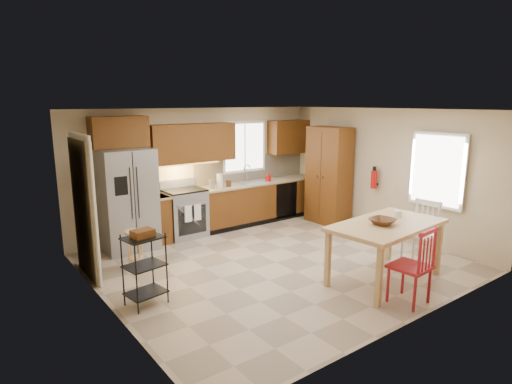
{
  "coord_description": "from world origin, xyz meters",
  "views": [
    {
      "loc": [
        -4.27,
        -5.19,
        2.64
      ],
      "look_at": [
        -0.12,
        0.4,
        1.15
      ],
      "focal_mm": 30.0,
      "sensor_mm": 36.0,
      "label": 1
    }
  ],
  "objects_px": {
    "utility_cart": "(145,269)",
    "fire_extinguisher": "(374,179)",
    "range_stove": "(185,214)",
    "chair_red": "(410,265)",
    "table_bowl": "(382,225)",
    "bar_stool": "(135,250)",
    "refrigerator": "(127,200)",
    "pantry": "(328,176)",
    "table_jar": "(397,215)",
    "soap_bottle": "(268,177)",
    "dining_table": "(385,252)",
    "chair_white": "(420,234)"
  },
  "relations": [
    {
      "from": "chair_red",
      "to": "utility_cart",
      "type": "distance_m",
      "value": 3.48
    },
    {
      "from": "refrigerator",
      "to": "soap_bottle",
      "type": "xyz_separation_m",
      "value": [
        3.18,
        -0.02,
        0.09
      ]
    },
    {
      "from": "soap_bottle",
      "to": "table_bowl",
      "type": "xyz_separation_m",
      "value": [
        -0.74,
        -3.6,
        -0.11
      ]
    },
    {
      "from": "refrigerator",
      "to": "range_stove",
      "type": "height_order",
      "value": "refrigerator"
    },
    {
      "from": "refrigerator",
      "to": "table_jar",
      "type": "relative_size",
      "value": 10.42
    },
    {
      "from": "chair_white",
      "to": "table_bowl",
      "type": "height_order",
      "value": "chair_white"
    },
    {
      "from": "fire_extinguisher",
      "to": "dining_table",
      "type": "relative_size",
      "value": 0.2
    },
    {
      "from": "pantry",
      "to": "chair_red",
      "type": "relative_size",
      "value": 2.0
    },
    {
      "from": "fire_extinguisher",
      "to": "chair_red",
      "type": "xyz_separation_m",
      "value": [
        -2.13,
        -2.3,
        -0.57
      ]
    },
    {
      "from": "chair_white",
      "to": "table_jar",
      "type": "distance_m",
      "value": 0.68
    },
    {
      "from": "dining_table",
      "to": "table_jar",
      "type": "height_order",
      "value": "table_jar"
    },
    {
      "from": "soap_bottle",
      "to": "dining_table",
      "type": "height_order",
      "value": "soap_bottle"
    },
    {
      "from": "table_bowl",
      "to": "table_jar",
      "type": "relative_size",
      "value": 2.07
    },
    {
      "from": "pantry",
      "to": "table_jar",
      "type": "distance_m",
      "value": 2.85
    },
    {
      "from": "fire_extinguisher",
      "to": "table_bowl",
      "type": "xyz_separation_m",
      "value": [
        -1.89,
        -1.65,
        -0.22
      ]
    },
    {
      "from": "pantry",
      "to": "table_bowl",
      "type": "bearing_deg",
      "value": -121.96
    },
    {
      "from": "bar_stool",
      "to": "utility_cart",
      "type": "height_order",
      "value": "utility_cart"
    },
    {
      "from": "table_jar",
      "to": "table_bowl",
      "type": "bearing_deg",
      "value": -167.47
    },
    {
      "from": "table_bowl",
      "to": "bar_stool",
      "type": "xyz_separation_m",
      "value": [
        -2.7,
        2.67,
        -0.57
      ]
    },
    {
      "from": "table_bowl",
      "to": "table_jar",
      "type": "bearing_deg",
      "value": 12.53
    },
    {
      "from": "table_bowl",
      "to": "bar_stool",
      "type": "height_order",
      "value": "table_bowl"
    },
    {
      "from": "chair_red",
      "to": "table_jar",
      "type": "relative_size",
      "value": 6.01
    },
    {
      "from": "refrigerator",
      "to": "pantry",
      "type": "relative_size",
      "value": 0.87
    },
    {
      "from": "fire_extinguisher",
      "to": "chair_red",
      "type": "distance_m",
      "value": 3.19
    },
    {
      "from": "table_jar",
      "to": "utility_cart",
      "type": "relative_size",
      "value": 0.18
    },
    {
      "from": "fire_extinguisher",
      "to": "soap_bottle",
      "type": "bearing_deg",
      "value": 120.53
    },
    {
      "from": "bar_stool",
      "to": "utility_cart",
      "type": "relative_size",
      "value": 0.64
    },
    {
      "from": "soap_bottle",
      "to": "refrigerator",
      "type": "bearing_deg",
      "value": 179.55
    },
    {
      "from": "refrigerator",
      "to": "table_jar",
      "type": "xyz_separation_m",
      "value": [
        2.95,
        -3.52,
        0.01
      ]
    },
    {
      "from": "pantry",
      "to": "bar_stool",
      "type": "distance_m",
      "value": 4.45
    },
    {
      "from": "utility_cart",
      "to": "fire_extinguisher",
      "type": "bearing_deg",
      "value": -6.3
    },
    {
      "from": "chair_white",
      "to": "utility_cart",
      "type": "distance_m",
      "value": 4.33
    },
    {
      "from": "fire_extinguisher",
      "to": "chair_white",
      "type": "bearing_deg",
      "value": -117.24
    },
    {
      "from": "refrigerator",
      "to": "chair_white",
      "type": "relative_size",
      "value": 1.73
    },
    {
      "from": "range_stove",
      "to": "table_jar",
      "type": "relative_size",
      "value": 5.27
    },
    {
      "from": "dining_table",
      "to": "refrigerator",
      "type": "bearing_deg",
      "value": 120.21
    },
    {
      "from": "pantry",
      "to": "bar_stool",
      "type": "xyz_separation_m",
      "value": [
        -4.39,
        -0.03,
        -0.74
      ]
    },
    {
      "from": "pantry",
      "to": "fire_extinguisher",
      "type": "height_order",
      "value": "pantry"
    },
    {
      "from": "pantry",
      "to": "dining_table",
      "type": "height_order",
      "value": "pantry"
    },
    {
      "from": "soap_bottle",
      "to": "chair_red",
      "type": "bearing_deg",
      "value": -102.92
    },
    {
      "from": "range_stove",
      "to": "bar_stool",
      "type": "xyz_separation_m",
      "value": [
        -1.41,
        -1.02,
        -0.15
      ]
    },
    {
      "from": "table_bowl",
      "to": "refrigerator",
      "type": "bearing_deg",
      "value": 123.94
    },
    {
      "from": "table_jar",
      "to": "bar_stool",
      "type": "height_order",
      "value": "table_jar"
    },
    {
      "from": "chair_red",
      "to": "table_jar",
      "type": "height_order",
      "value": "chair_red"
    },
    {
      "from": "refrigerator",
      "to": "table_bowl",
      "type": "distance_m",
      "value": 4.37
    },
    {
      "from": "range_stove",
      "to": "chair_red",
      "type": "relative_size",
      "value": 0.88
    },
    {
      "from": "chair_white",
      "to": "pantry",
      "type": "bearing_deg",
      "value": -18.19
    },
    {
      "from": "pantry",
      "to": "fire_extinguisher",
      "type": "xyz_separation_m",
      "value": [
        0.2,
        -1.05,
        0.05
      ]
    },
    {
      "from": "refrigerator",
      "to": "chair_white",
      "type": "xyz_separation_m",
      "value": [
        3.5,
        -3.58,
        -0.38
      ]
    },
    {
      "from": "range_stove",
      "to": "soap_bottle",
      "type": "bearing_deg",
      "value": -2.4
    }
  ]
}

